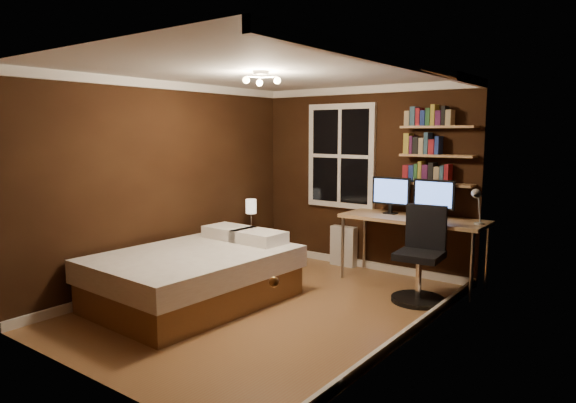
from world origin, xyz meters
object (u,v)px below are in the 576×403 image
Objects in this scene: office_chair at (420,264)px; monitor_right at (434,199)px; nightstand at (251,248)px; monitor_left at (391,195)px; radiator at (344,246)px; desk at (413,222)px; bed at (196,275)px; desk_lamp at (477,206)px; bedside_lamp at (251,215)px.

monitor_right is at bearing 95.62° from office_chair.
nightstand is 1.00× the size of monitor_left.
desk reaches higher than radiator.
radiator is 1.58m from monitor_right.
desk reaches higher than bed.
radiator is (0.50, 2.37, -0.03)m from bed.
bed is 2.42m from radiator.
bed is 2.51m from office_chair.
radiator is at bearing 80.37° from bed.
bed is 4.96× the size of desk_lamp.
monitor_left is (1.83, 0.63, 0.35)m from bedside_lamp.
monitor_right is at bearing 0.00° from monitor_left.
office_chair is at bearing -79.15° from monitor_right.
radiator is 2.11m from desk_lamp.
monitor_left is (1.83, 0.63, 0.82)m from nightstand.
desk is (1.13, -0.25, 0.50)m from radiator.
monitor_right is (2.40, 0.63, 0.82)m from nightstand.
bedside_lamp is 0.41× the size of office_chair.
office_chair is at bearing -134.36° from desk_lamp.
desk is at bearing -157.87° from monitor_right.
monitor_left is at bearing 131.58° from office_chair.
bedside_lamp reaches higher than radiator.
office_chair is (-0.45, -0.46, -0.65)m from desk_lamp.
office_chair is at bearing 7.48° from nightstand.
desk is at bearing 21.82° from nightstand.
nightstand is 1.17× the size of desk_lamp.
desk_lamp is at bearing 40.40° from office_chair.
desk_lamp reaches higher than bed.
bed is 1.68m from nightstand.
bedside_lamp is 0.77× the size of radiator.
bed is 5.02× the size of bedside_lamp.
desk_lamp is at bearing -9.15° from monitor_left.
radiator is (1.05, 0.78, -0.45)m from bedside_lamp.
radiator is 1.69m from office_chair.
office_chair is (0.34, -0.56, -0.37)m from desk.
bedside_lamp reaches higher than bed.
bedside_lamp is 0.84× the size of monitor_right.
desk is at bearing 13.81° from bedside_lamp.
bedside_lamp is 2.55m from office_chair.
nightstand is 0.48× the size of office_chair.
bedside_lamp is 2.25m from desk.
bed is 2.98m from monitor_right.
desk is at bearing -12.32° from radiator.
desk is at bearing 173.15° from desk_lamp.
monitor_right is at bearing -6.69° from radiator.
desk_lamp is 0.41× the size of office_chair.
bedside_lamp reaches higher than desk.
monitor_right reaches higher than desk_lamp.
radiator reaches higher than nightstand.
monitor_left reaches higher than desk.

